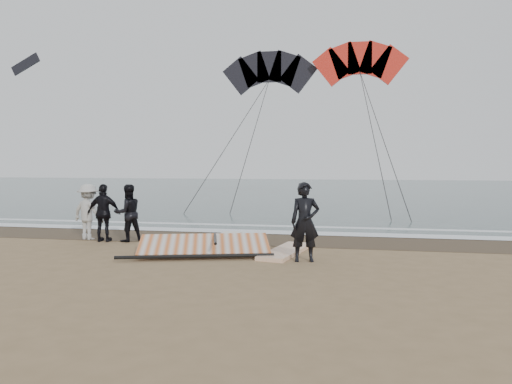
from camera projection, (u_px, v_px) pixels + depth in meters
ground at (245, 269)px, 11.55m from camera, size 120.00×120.00×0.00m
sea at (325, 190)px, 43.88m from camera, size 120.00×54.00×0.02m
wet_sand at (275, 239)px, 15.96m from camera, size 120.00×2.80×0.01m
foam_near at (281, 232)px, 17.33m from camera, size 120.00×0.90×0.01m
foam_far at (287, 226)px, 19.00m from camera, size 120.00×0.45×0.01m
man_main at (305, 222)px, 12.34m from camera, size 0.81×0.62×1.97m
board_white at (286, 251)px, 13.51m from camera, size 1.23×2.73×0.11m
board_cream at (224, 238)px, 15.95m from camera, size 0.73×2.36×0.10m
trio_cluster at (105, 212)px, 15.62m from camera, size 2.58×1.11×1.79m
sail_rig at (204, 247)px, 13.38m from camera, size 3.84×2.58×0.49m
kite_red at (360, 66)px, 30.92m from camera, size 6.37×5.62×13.80m
kite_dark at (269, 75)px, 32.56m from camera, size 6.88×5.19×13.04m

